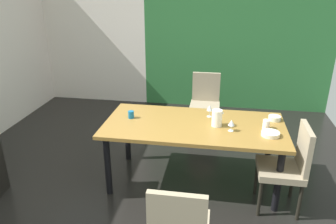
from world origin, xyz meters
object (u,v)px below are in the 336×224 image
dining_table (194,130)px  serving_bowl_right (275,118)px  wine_glass_west (210,108)px  wine_glass_corner (231,123)px  pitcher_east (217,118)px  cup_north (131,115)px  cup_front (266,124)px  chair_head_far (205,101)px  serving_bowl_rear (270,134)px  chair_right_near (289,164)px

dining_table → serving_bowl_right: 0.93m
wine_glass_west → wine_glass_corner: 0.43m
wine_glass_west → pitcher_east: (0.09, -0.24, -0.01)m
wine_glass_corner → dining_table: bearing=163.4°
dining_table → wine_glass_west: wine_glass_west is taller
cup_north → pitcher_east: 0.98m
cup_north → cup_front: size_ratio=0.85×
chair_head_far → cup_front: chair_head_far is taller
serving_bowl_rear → wine_glass_west: bearing=148.1°
wine_glass_corner → cup_front: bearing=18.2°
pitcher_east → cup_north: bearing=176.5°
pitcher_east → serving_bowl_rear: bearing=-15.9°
dining_table → serving_bowl_rear: size_ratio=10.67×
wine_glass_corner → wine_glass_west: bearing=124.9°
dining_table → chair_head_far: (0.05, 1.39, -0.15)m
wine_glass_west → pitcher_east: pitcher_east is taller
dining_table → cup_front: size_ratio=20.10×
wine_glass_west → cup_north: size_ratio=1.71×
cup_front → pitcher_east: size_ratio=0.53×
wine_glass_corner → pitcher_east: size_ratio=0.68×
dining_table → chair_right_near: chair_right_near is taller
serving_bowl_rear → cup_front: size_ratio=1.88×
chair_right_near → pitcher_east: size_ratio=5.01×
serving_bowl_right → cup_front: (-0.12, -0.25, 0.02)m
chair_right_near → cup_north: bearing=78.2°
wine_glass_corner → serving_bowl_right: wine_glass_corner is taller
cup_front → dining_table: bearing=-179.8°
dining_table → cup_front: bearing=0.2°
wine_glass_corner → serving_bowl_right: bearing=36.8°
serving_bowl_right → pitcher_east: (-0.64, -0.26, 0.07)m
cup_front → pitcher_east: bearing=-178.4°
serving_bowl_right → chair_right_near: bearing=-80.4°
wine_glass_west → serving_bowl_rear: bearing=-31.9°
wine_glass_west → serving_bowl_right: (0.73, 0.02, -0.08)m
chair_head_far → serving_bowl_rear: (0.75, -1.56, 0.25)m
serving_bowl_rear → cup_north: cup_north is taller
chair_head_far → wine_glass_west: chair_head_far is taller
chair_head_far → wine_glass_corner: 1.58m
wine_glass_west → dining_table: bearing=-123.9°
serving_bowl_right → cup_front: bearing=-116.2°
dining_table → wine_glass_corner: (0.40, -0.12, 0.17)m
dining_table → chair_head_far: chair_head_far is taller
wine_glass_west → cup_north: (-0.89, -0.18, -0.06)m
cup_north → serving_bowl_rear: bearing=-8.0°
chair_head_far → pitcher_east: pitcher_east is taller
cup_north → cup_front: 1.50m
chair_right_near → serving_bowl_right: 0.62m
chair_right_near → cup_north: chair_right_near is taller
chair_head_far → wine_glass_corner: bearing=103.0°
dining_table → wine_glass_corner: bearing=-16.6°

